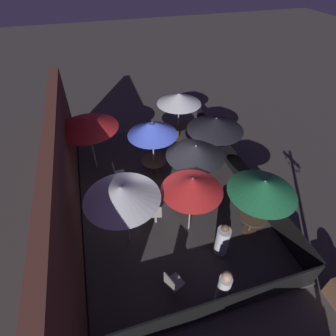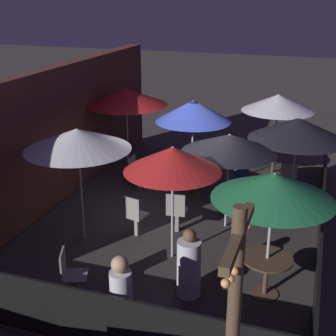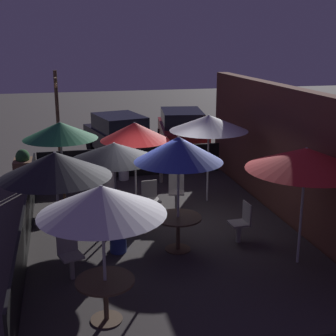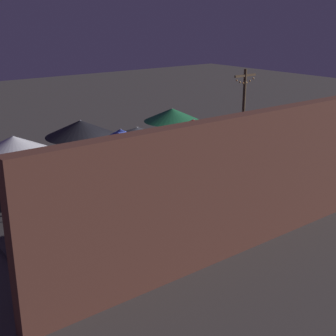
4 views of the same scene
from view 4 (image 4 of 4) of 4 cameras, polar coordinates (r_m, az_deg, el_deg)
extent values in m
plane|color=#423D3A|center=(13.75, -1.71, -4.89)|extent=(60.00, 60.00, 0.00)
cube|color=#383333|center=(13.73, -1.71, -4.66)|extent=(8.98, 6.07, 0.12)
cube|color=brown|center=(10.85, 8.44, -2.14)|extent=(10.58, 0.36, 3.32)
cube|color=black|center=(15.91, -8.09, 0.48)|extent=(8.78, 0.05, 0.95)
cube|color=black|center=(16.39, 10.92, 0.86)|extent=(0.05, 5.87, 0.95)
cylinder|color=#B2B2B7|center=(16.35, 0.50, 3.47)|extent=(0.05, 0.05, 2.22)
cone|color=#1E6B3D|center=(16.15, 0.51, 6.52)|extent=(1.96, 1.96, 0.44)
cylinder|color=#B2B2B7|center=(12.58, -5.64, -0.66)|extent=(0.05, 0.05, 2.45)
cone|color=#283893|center=(12.30, -5.77, 3.60)|extent=(1.80, 1.80, 0.51)
cylinder|color=#B2B2B7|center=(13.20, -17.90, -1.01)|extent=(0.05, 0.05, 2.25)
cone|color=silver|center=(12.95, -18.29, 2.77)|extent=(1.94, 1.94, 0.45)
cylinder|color=#B2B2B7|center=(10.32, -4.25, -5.24)|extent=(0.05, 0.05, 2.36)
cone|color=red|center=(9.98, -4.38, -0.15)|extent=(2.27, 2.27, 0.43)
cylinder|color=#B2B2B7|center=(14.22, -3.65, 0.89)|extent=(0.05, 0.05, 2.09)
cone|color=black|center=(13.99, -3.72, 4.23)|extent=(1.99, 1.99, 0.38)
cylinder|color=#B2B2B7|center=(14.66, -10.40, 1.46)|extent=(0.05, 0.05, 2.25)
cone|color=black|center=(14.43, -10.60, 4.79)|extent=(2.16, 2.16, 0.49)
cylinder|color=#B2B2B7|center=(13.14, 8.35, -0.10)|extent=(0.05, 0.05, 2.38)
cone|color=silver|center=(12.87, 8.55, 4.05)|extent=(2.08, 2.08, 0.42)
cylinder|color=#B2B2B7|center=(14.57, 3.05, 1.64)|extent=(0.05, 0.05, 2.24)
cone|color=red|center=(14.34, 3.11, 5.05)|extent=(1.79, 1.79, 0.46)
cylinder|color=#4C3828|center=(16.67, 0.49, -0.19)|extent=(0.47, 0.47, 0.02)
cylinder|color=#4C3828|center=(16.57, 0.50, 0.89)|extent=(0.08, 0.08, 0.68)
cylinder|color=#4C3828|center=(16.46, 0.50, 2.07)|extent=(0.85, 0.85, 0.04)
cylinder|color=#4C3828|center=(13.02, -5.47, -5.72)|extent=(0.54, 0.54, 0.02)
cylinder|color=#4C3828|center=(12.89, -5.52, -4.32)|extent=(0.08, 0.08, 0.71)
cylinder|color=#4C3828|center=(12.75, -5.57, -2.78)|extent=(0.98, 0.98, 0.04)
cylinder|color=#4C3828|center=(13.59, -17.45, -5.46)|extent=(0.51, 0.51, 0.02)
cylinder|color=#4C3828|center=(13.47, -17.58, -4.19)|extent=(0.08, 0.08, 0.67)
cylinder|color=#4C3828|center=(13.34, -17.72, -2.77)|extent=(0.93, 0.93, 0.04)
cube|color=gray|center=(15.35, 10.82, -1.29)|extent=(0.10, 0.10, 0.46)
cube|color=gray|center=(15.27, 10.87, -0.40)|extent=(0.52, 0.52, 0.04)
cube|color=gray|center=(15.14, 11.57, 0.35)|extent=(0.38, 0.18, 0.44)
cube|color=gray|center=(14.09, 0.48, -2.78)|extent=(0.09, 0.09, 0.45)
cube|color=gray|center=(14.01, 0.48, -1.84)|extent=(0.44, 0.44, 0.04)
cube|color=gray|center=(14.04, 1.01, -0.75)|extent=(0.07, 0.40, 0.44)
cube|color=gray|center=(13.82, 3.83, -3.25)|extent=(0.10, 0.10, 0.45)
cube|color=gray|center=(13.74, 3.85, -2.30)|extent=(0.48, 0.48, 0.04)
cube|color=gray|center=(13.74, 4.53, -1.25)|extent=(0.12, 0.40, 0.44)
cube|color=gray|center=(11.93, -1.65, -6.92)|extent=(0.08, 0.08, 0.42)
cube|color=gray|center=(11.83, -1.66, -5.91)|extent=(0.42, 0.42, 0.04)
cube|color=gray|center=(11.61, -1.11, -5.11)|extent=(0.40, 0.05, 0.44)
cube|color=gray|center=(14.44, -12.82, -2.75)|extent=(0.10, 0.10, 0.44)
cube|color=gray|center=(14.36, -12.89, -1.86)|extent=(0.51, 0.51, 0.04)
cube|color=gray|center=(14.39, -12.44, -0.76)|extent=(0.16, 0.39, 0.44)
cylinder|color=navy|center=(13.91, -7.66, -1.90)|extent=(0.48, 0.48, 1.06)
sphere|color=brown|center=(13.70, -7.78, 0.66)|extent=(0.25, 0.25, 0.25)
cylinder|color=silver|center=(16.34, 9.38, 1.23)|extent=(0.46, 0.46, 1.13)
sphere|color=tan|center=(16.15, 9.51, 3.58)|extent=(0.25, 0.25, 0.25)
cylinder|color=silver|center=(15.88, 4.42, 0.70)|extent=(0.56, 0.56, 1.01)
sphere|color=brown|center=(15.70, 4.47, 2.85)|extent=(0.22, 0.22, 0.22)
cube|color=brown|center=(19.18, 4.59, 2.92)|extent=(0.84, 0.59, 0.70)
ellipsoid|color=#235128|center=(19.07, 4.63, 4.21)|extent=(0.55, 0.44, 0.49)
cylinder|color=brown|center=(18.68, 9.17, 6.62)|extent=(0.12, 0.12, 3.42)
cube|color=brown|center=(18.45, 9.40, 11.06)|extent=(1.10, 0.08, 0.08)
sphere|color=#F4B260|center=(18.80, 10.35, 10.69)|extent=(0.07, 0.07, 0.07)
sphere|color=#F4B260|center=(18.68, 9.95, 10.41)|extent=(0.07, 0.07, 0.07)
sphere|color=#F4B260|center=(18.55, 9.55, 10.24)|extent=(0.07, 0.07, 0.07)
sphere|color=#F4B260|center=(18.42, 9.16, 10.20)|extent=(0.07, 0.07, 0.07)
sphere|color=#F4B260|center=(18.28, 8.76, 10.31)|extent=(0.07, 0.07, 0.07)
sphere|color=#F4B260|center=(18.14, 8.37, 10.52)|extent=(0.07, 0.07, 0.07)
cube|color=black|center=(18.71, 17.23, 2.77)|extent=(4.21, 2.55, 0.70)
cube|color=#1E232D|center=(18.55, 17.42, 4.70)|extent=(2.46, 2.01, 0.60)
cylinder|color=black|center=(17.43, 18.03, 0.38)|extent=(0.66, 0.32, 0.64)
cylinder|color=black|center=(18.03, 13.28, 1.38)|extent=(0.66, 0.32, 0.64)
cylinder|color=black|center=(20.18, 16.36, 2.92)|extent=(0.66, 0.32, 0.64)
camera|label=1|loc=(16.41, 23.09, 23.45)|focal=28.00mm
camera|label=2|loc=(21.12, 14.93, 16.51)|focal=50.00mm
camera|label=3|loc=(12.66, -49.74, 7.74)|focal=50.00mm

